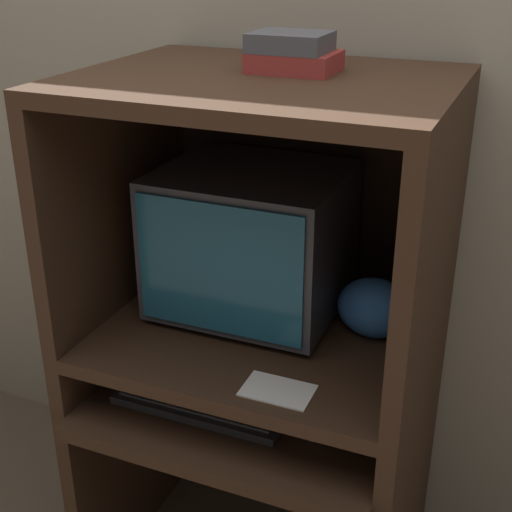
# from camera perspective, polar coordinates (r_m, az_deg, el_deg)

# --- Properties ---
(wall_back) EXTENTS (6.00, 0.06, 2.60)m
(wall_back) POSITION_cam_1_polar(r_m,az_deg,el_deg) (1.97, 5.04, 13.01)
(wall_back) COLOR gray
(wall_back) RESTS_ON ground_plane
(desk_base) EXTENTS (0.83, 0.71, 0.63)m
(desk_base) POSITION_cam_1_polar(r_m,az_deg,el_deg) (2.00, 0.02, -16.08)
(desk_base) COLOR #382316
(desk_base) RESTS_ON ground_plane
(desk_monitor_shelf) EXTENTS (0.83, 0.67, 0.16)m
(desk_monitor_shelf) POSITION_cam_1_polar(r_m,az_deg,el_deg) (1.82, 0.53, -6.60)
(desk_monitor_shelf) COLOR #382316
(desk_monitor_shelf) RESTS_ON desk_base
(hutch_upper) EXTENTS (0.83, 0.67, 0.62)m
(hutch_upper) POSITION_cam_1_polar(r_m,az_deg,el_deg) (1.66, 1.00, 7.04)
(hutch_upper) COLOR #382316
(hutch_upper) RESTS_ON desk_monitor_shelf
(crt_monitor) EXTENTS (0.45, 0.40, 0.38)m
(crt_monitor) POSITION_cam_1_polar(r_m,az_deg,el_deg) (1.79, -0.33, 1.30)
(crt_monitor) COLOR #333338
(crt_monitor) RESTS_ON desk_monitor_shelf
(keyboard) EXTENTS (0.43, 0.16, 0.03)m
(keyboard) POSITION_cam_1_polar(r_m,az_deg,el_deg) (1.78, -4.31, -11.57)
(keyboard) COLOR #2D2D30
(keyboard) RESTS_ON desk_base
(mouse) EXTENTS (0.06, 0.04, 0.03)m
(mouse) POSITION_cam_1_polar(r_m,az_deg,el_deg) (1.68, 4.65, -14.00)
(mouse) COLOR #B7B7B7
(mouse) RESTS_ON desk_base
(snack_bag) EXTENTS (0.18, 0.14, 0.15)m
(snack_bag) POSITION_cam_1_polar(r_m,az_deg,el_deg) (1.75, 9.46, -4.11)
(snack_bag) COLOR #336BB7
(snack_bag) RESTS_ON desk_monitor_shelf
(book_stack) EXTENTS (0.19, 0.15, 0.08)m
(book_stack) POSITION_cam_1_polar(r_m,az_deg,el_deg) (1.63, 2.96, 15.92)
(book_stack) COLOR maroon
(book_stack) RESTS_ON hutch_upper
(paper_card) EXTENTS (0.15, 0.10, 0.00)m
(paper_card) POSITION_cam_1_polar(r_m,az_deg,el_deg) (1.56, 1.75, -10.70)
(paper_card) COLOR white
(paper_card) RESTS_ON desk_monitor_shelf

